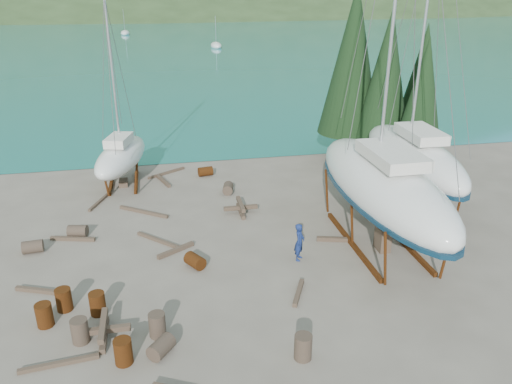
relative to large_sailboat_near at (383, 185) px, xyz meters
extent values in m
plane|color=#61574D|center=(-7.93, -1.82, -2.97)|extent=(600.00, 600.00, 0.00)
plane|color=teal|center=(-7.93, 313.18, -2.96)|extent=(700.00, 700.00, 0.00)
ellipsoid|color=#25351A|center=(-7.93, 318.18, -2.97)|extent=(800.00, 360.00, 110.00)
cube|color=beige|center=(-27.93, 188.18, -0.97)|extent=(6.00, 5.00, 4.00)
cube|color=#A54C2D|center=(-27.93, 188.18, 1.83)|extent=(6.60, 5.60, 1.60)
cube|color=beige|center=(22.07, 188.18, -0.97)|extent=(6.00, 5.00, 4.00)
cube|color=#A54C2D|center=(22.07, 188.18, 1.83)|extent=(6.60, 5.60, 1.60)
cylinder|color=black|center=(4.57, 10.18, -2.17)|extent=(0.36, 0.36, 1.60)
cone|color=black|center=(4.57, 10.18, 2.83)|extent=(3.60, 3.60, 8.40)
cylinder|color=black|center=(6.07, 8.18, -2.29)|extent=(0.36, 0.36, 1.36)
cone|color=black|center=(6.07, 8.18, 1.96)|extent=(3.06, 3.06, 7.14)
cylinder|color=black|center=(3.07, 12.18, -2.05)|extent=(0.36, 0.36, 1.84)
cone|color=black|center=(3.07, 12.18, 3.70)|extent=(4.14, 4.14, 9.66)
cylinder|color=black|center=(7.57, 11.18, -2.25)|extent=(0.36, 0.36, 1.44)
cone|color=black|center=(7.57, 11.18, 2.25)|extent=(3.24, 3.24, 7.56)
ellipsoid|color=silver|center=(2.07, 78.18, -2.59)|extent=(2.00, 5.00, 1.40)
cylinder|color=silver|center=(2.07, 78.18, 0.26)|extent=(0.08, 0.08, 5.00)
ellipsoid|color=silver|center=(-15.93, 108.18, -2.59)|extent=(2.00, 5.00, 1.40)
cylinder|color=silver|center=(-15.93, 108.18, 0.26)|extent=(0.08, 0.08, 5.00)
ellipsoid|color=silver|center=(0.00, 0.02, -0.04)|extent=(3.54, 11.74, 2.73)
cube|color=#0B263A|center=(0.00, -0.57, -0.96)|extent=(0.27, 2.11, 1.00)
cube|color=silver|center=(0.00, -0.57, 1.57)|extent=(1.91, 3.53, 0.50)
cube|color=#5D3210|center=(-1.20, 0.02, -2.87)|extent=(0.18, 6.44, 0.20)
cube|color=#5D3210|center=(1.20, 0.02, -2.87)|extent=(0.18, 6.44, 0.20)
cube|color=brown|center=(0.00, -0.57, -2.44)|extent=(0.50, 0.80, 1.06)
ellipsoid|color=silver|center=(3.74, 4.31, -0.38)|extent=(3.16, 10.23, 2.40)
cube|color=#0B263A|center=(3.74, 3.80, -1.13)|extent=(0.29, 1.84, 1.00)
cube|color=silver|center=(3.74, 3.80, 1.07)|extent=(1.69, 3.08, 0.50)
cylinder|color=silver|center=(3.74, 4.82, 7.03)|extent=(0.14, 0.14, 12.21)
cube|color=#5D3210|center=(2.70, 4.31, -2.87)|extent=(0.18, 5.60, 0.20)
cube|color=#5D3210|center=(4.77, 4.31, -2.87)|extent=(0.18, 5.60, 0.20)
cube|color=brown|center=(3.74, 3.80, -2.53)|extent=(0.50, 0.80, 0.89)
ellipsoid|color=silver|center=(-11.93, 10.11, -1.24)|extent=(3.84, 7.04, 1.73)
cube|color=#0B263A|center=(-11.93, 9.77, -1.65)|extent=(0.57, 1.23, 1.00)
cube|color=silver|center=(-11.93, 9.77, -0.13)|extent=(1.66, 2.26, 0.50)
cylinder|color=silver|center=(-11.93, 10.44, 3.76)|extent=(0.14, 0.14, 8.07)
cube|color=#5D3210|center=(-12.67, 10.11, -2.87)|extent=(0.18, 3.70, 0.20)
cube|color=#5D3210|center=(-11.19, 10.11, -2.87)|extent=(0.18, 3.70, 0.20)
cube|color=brown|center=(-11.93, 9.77, -2.79)|extent=(0.50, 0.80, 0.36)
imported|color=navy|center=(-3.95, -0.65, -2.11)|extent=(0.66, 0.75, 1.71)
cylinder|color=#5D3210|center=(-14.03, -3.36, -2.53)|extent=(0.58, 0.58, 0.88)
cylinder|color=#2D2823|center=(-10.03, -5.69, -2.68)|extent=(1.00, 1.05, 0.58)
cylinder|color=#5D3210|center=(-6.92, 10.49, -2.68)|extent=(0.96, 0.71, 0.58)
cylinder|color=#2D2823|center=(-10.13, -4.69, -2.53)|extent=(0.58, 0.58, 0.88)
cylinder|color=#5D3210|center=(-8.49, -0.41, -2.68)|extent=(0.96, 1.05, 0.58)
cylinder|color=#5D3210|center=(-13.50, -2.51, -2.53)|extent=(0.58, 0.58, 0.88)
cylinder|color=#2D2823|center=(-13.77, 3.49, -2.68)|extent=(0.98, 0.75, 0.58)
cylinder|color=#5D3210|center=(-11.22, -5.85, -2.53)|extent=(0.58, 0.58, 0.88)
cylinder|color=#2D2823|center=(-5.92, 7.44, -2.68)|extent=(0.76, 0.98, 0.58)
cylinder|color=#5D3210|center=(-12.26, -3.02, -2.53)|extent=(0.58, 0.58, 0.88)
cylinder|color=#2D2823|center=(-15.56, 2.26, -2.68)|extent=(0.94, 0.67, 0.58)
cylinder|color=#2D2823|center=(-12.69, -4.51, -2.53)|extent=(0.58, 0.58, 0.88)
cylinder|color=#2D2823|center=(-5.55, -6.75, -2.53)|extent=(0.58, 0.58, 0.88)
cube|color=brown|center=(-13.08, 7.54, -2.90)|extent=(1.09, 2.60, 0.14)
cube|color=brown|center=(-1.88, 0.63, -2.87)|extent=(1.61, 0.62, 0.19)
cube|color=brown|center=(-13.25, -5.58, -2.90)|extent=(2.45, 0.42, 0.15)
cube|color=brown|center=(-13.98, 3.10, -2.88)|extent=(2.11, 0.73, 0.17)
cube|color=brown|center=(-9.57, 9.85, -2.87)|extent=(0.83, 1.95, 0.19)
cube|color=brown|center=(-4.71, -3.27, -2.88)|extent=(0.91, 1.67, 0.17)
cube|color=brown|center=(-9.25, 1.03, -2.87)|extent=(1.71, 1.17, 0.19)
cube|color=brown|center=(-9.34, 11.28, -2.89)|extent=(2.37, 1.60, 0.15)
cube|color=brown|center=(-10.72, 5.55, -2.89)|extent=(2.55, 1.89, 0.16)
cube|color=brown|center=(-9.98, 2.15, -2.89)|extent=(2.04, 2.03, 0.15)
cube|color=brown|center=(-14.65, -1.16, -2.89)|extent=(1.97, 0.91, 0.17)
cube|color=brown|center=(-11.94, -4.44, -2.87)|extent=(0.20, 1.80, 0.20)
cube|color=brown|center=(-11.94, -4.44, -2.67)|extent=(1.80, 0.20, 0.20)
cube|color=brown|center=(-11.94, -4.44, -2.47)|extent=(0.20, 1.80, 0.20)
cube|color=brown|center=(-5.66, 4.60, -2.87)|extent=(0.20, 1.80, 0.20)
cube|color=brown|center=(-5.66, 4.60, -2.67)|extent=(1.80, 0.20, 0.20)
cube|color=brown|center=(-5.66, 4.60, -2.47)|extent=(0.20, 1.80, 0.20)
camera|label=1|loc=(-9.54, -19.06, 8.26)|focal=35.00mm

